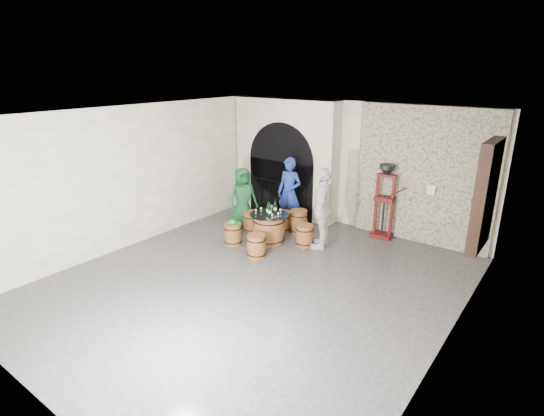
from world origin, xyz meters
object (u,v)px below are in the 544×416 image
Objects in this scene: wine_bottle_left at (268,209)px; barrel_stool_near_right at (256,246)px; wine_bottle_center at (270,210)px; side_barrel at (299,222)px; barrel_stool_near_left at (233,234)px; person_green at (243,198)px; wine_bottle_right at (275,207)px; person_blue at (289,193)px; barrel_stool_far at (283,221)px; barrel_stool_left at (251,222)px; barrel_table at (269,228)px; corking_press at (385,196)px; barrel_stool_right at (305,235)px; person_white at (323,208)px.

barrel_stool_near_right is at bearing -70.99° from wine_bottle_left.
wine_bottle_center is 0.54× the size of side_barrel.
person_green is at bearing 118.45° from barrel_stool_near_left.
wine_bottle_left is 1.00× the size of wine_bottle_right.
barrel_stool_far is at bearing -81.16° from person_blue.
barrel_stool_left is 0.32× the size of person_green.
barrel_table is 0.86m from barrel_stool_near_right.
side_barrel is (0.85, 1.52, 0.05)m from barrel_stool_near_left.
person_green is 1.21m from person_blue.
barrel_stool_near_left is at bearing -141.25° from corking_press.
barrel_table is 0.86m from barrel_stool_right.
person_blue is at bearing 101.54° from wine_bottle_left.
side_barrel reaches higher than barrel_stool_far.
barrel_stool_left is 1.00× the size of barrel_stool_right.
person_white reaches higher than person_blue.
wine_bottle_center is at bearing -43.46° from barrel_table.
wine_bottle_center is at bearing -78.37° from person_blue.
barrel_table is 1.80× the size of barrel_stool_near_left.
person_green is 3.53m from corking_press.
barrel_stool_left is 0.85× the size of side_barrel.
barrel_stool_far is at bearing 109.00° from wine_bottle_right.
barrel_stool_right is 1.26m from barrel_stool_near_right.
wine_bottle_left is 0.10m from wine_bottle_center.
corking_press reaches higher than barrel_table.
barrel_stool_far is 1.07m from barrel_stool_right.
side_barrel reaches higher than barrel_stool_near_right.
barrel_stool_right is 0.28× the size of person_blue.
side_barrel reaches higher than barrel_stool_left.
barrel_stool_near_right is at bearing -107.70° from person_green.
wine_bottle_left is at bearing -22.62° from barrel_stool_left.
wine_bottle_left is at bearing -154.36° from barrel_stool_right.
barrel_stool_near_right is 0.32× the size of person_green.
wine_bottle_right is 0.54× the size of side_barrel.
person_green is at bearing 159.23° from barrel_stool_left.
wine_bottle_left reaches higher than barrel_stool_near_left.
wine_bottle_right is at bearing 96.88° from wine_bottle_center.
barrel_stool_far and barrel_stool_near_left have the same top height.
barrel_stool_near_right is at bearing -71.75° from barrel_table.
person_white is 5.84× the size of wine_bottle_right.
barrel_table is at bearing 108.25° from barrel_stool_near_right.
side_barrel is (0.41, 0.09, 0.05)m from barrel_stool_far.
corking_press is at bearing 43.78° from barrel_stool_near_left.
barrel_stool_right is at bearing 23.93° from barrel_table.
person_green is at bearing -106.02° from person_white.
barrel_stool_near_left is 1.57× the size of wine_bottle_left.
wine_bottle_right is 0.95m from side_barrel.
wine_bottle_center is at bearing -148.65° from barrel_stool_right.
wine_bottle_right reaches higher than barrel_stool_far.
person_white is at bearing -24.51° from side_barrel.
barrel_stool_near_left is 1.74m from side_barrel.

